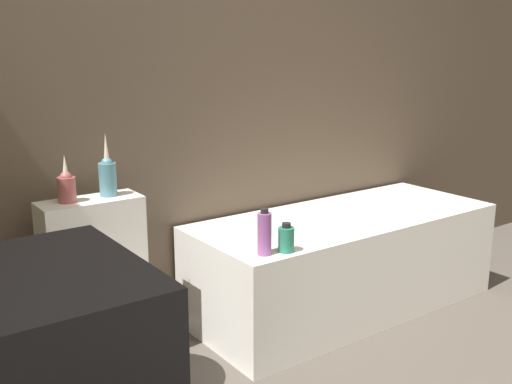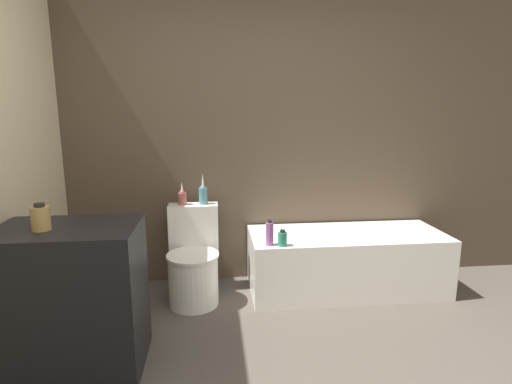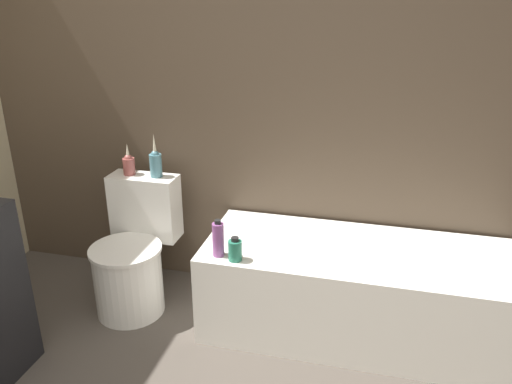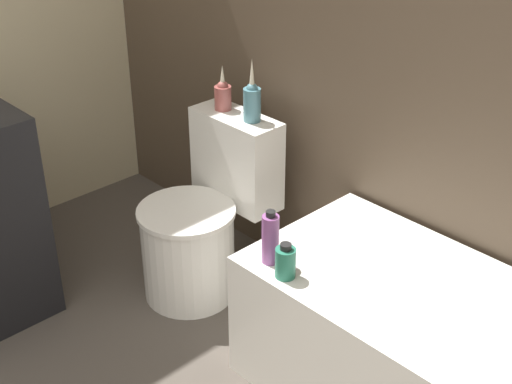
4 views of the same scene
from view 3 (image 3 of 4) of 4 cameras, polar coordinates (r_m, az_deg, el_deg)
name	(u,v)px [view 3 (image 3 of 4)]	position (r m, az deg, el deg)	size (l,w,h in m)	color
wall_back_tiled	(241,78)	(2.89, -1.69, 12.87)	(6.40, 0.06, 2.60)	brown
bathtub	(356,290)	(2.80, 11.35, -10.94)	(1.63, 0.66, 0.50)	white
toilet	(134,257)	(3.03, -13.80, -7.20)	(0.41, 0.57, 0.75)	white
vase_gold	(129,164)	(3.03, -14.34, 3.13)	(0.07, 0.07, 0.19)	#994C47
vase_silver	(156,162)	(2.95, -11.40, 3.33)	(0.07, 0.07, 0.26)	teal
shampoo_bottle_tall	(218,239)	(2.53, -4.35, -5.39)	(0.06, 0.06, 0.20)	#8C4C8C
shampoo_bottle_short	(235,250)	(2.50, -2.41, -6.63)	(0.07, 0.07, 0.13)	#267259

